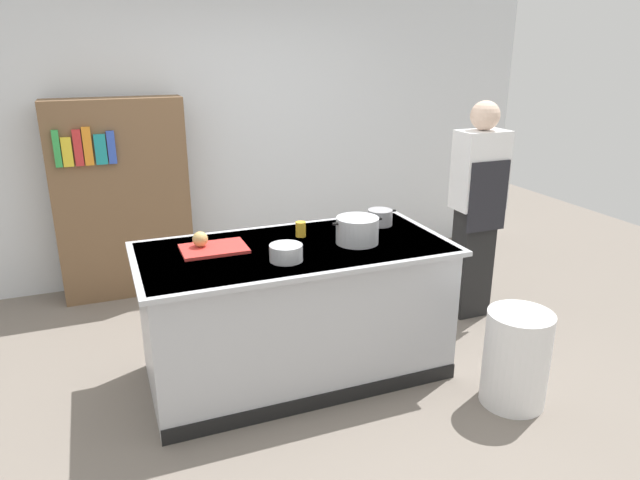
{
  "coord_description": "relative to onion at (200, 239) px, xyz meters",
  "views": [
    {
      "loc": [
        -1.11,
        -3.23,
        2.11
      ],
      "look_at": [
        0.25,
        0.2,
        0.85
      ],
      "focal_mm": 32.28,
      "sensor_mm": 36.0,
      "label": 1
    }
  ],
  "objects": [
    {
      "name": "ground_plane",
      "position": [
        0.56,
        -0.17,
        -0.97
      ],
      "size": [
        10.0,
        10.0,
        0.0
      ],
      "primitive_type": "plane",
      "color": "slate"
    },
    {
      "name": "back_wall",
      "position": [
        0.56,
        1.93,
        0.53
      ],
      "size": [
        6.4,
        0.12,
        3.0
      ],
      "primitive_type": "cube",
      "color": "silver",
      "rests_on": "ground_plane"
    },
    {
      "name": "counter_island",
      "position": [
        0.56,
        -0.17,
        -0.5
      ],
      "size": [
        1.98,
        0.98,
        0.9
      ],
      "color": "#B7BABF",
      "rests_on": "ground_plane"
    },
    {
      "name": "cutting_board",
      "position": [
        0.07,
        -0.04,
        -0.06
      ],
      "size": [
        0.4,
        0.28,
        0.02
      ],
      "primitive_type": "cube",
      "color": "red",
      "rests_on": "counter_island"
    },
    {
      "name": "onion",
      "position": [
        0.0,
        0.0,
        0.0
      ],
      "size": [
        0.1,
        0.1,
        0.1
      ],
      "primitive_type": "sphere",
      "color": "tan",
      "rests_on": "cutting_board"
    },
    {
      "name": "stock_pot",
      "position": [
        0.96,
        -0.24,
        0.02
      ],
      "size": [
        0.34,
        0.27,
        0.17
      ],
      "color": "#B7BABF",
      "rests_on": "counter_island"
    },
    {
      "name": "sauce_pan",
      "position": [
        1.27,
        0.05,
        -0.01
      ],
      "size": [
        0.24,
        0.17,
        0.11
      ],
      "color": "#99999E",
      "rests_on": "counter_island"
    },
    {
      "name": "mixing_bowl",
      "position": [
        0.43,
        -0.38,
        -0.02
      ],
      "size": [
        0.2,
        0.2,
        0.1
      ],
      "primitive_type": "cylinder",
      "color": "#B7BABF",
      "rests_on": "counter_island"
    },
    {
      "name": "juice_cup",
      "position": [
        0.67,
        0.01,
        -0.02
      ],
      "size": [
        0.07,
        0.07,
        0.1
      ],
      "primitive_type": "cylinder",
      "color": "yellow",
      "rests_on": "counter_island"
    },
    {
      "name": "trash_bin",
      "position": [
        1.69,
        -0.98,
        -0.67
      ],
      "size": [
        0.39,
        0.39,
        0.6
      ],
      "primitive_type": "cylinder",
      "color": "white",
      "rests_on": "ground_plane"
    },
    {
      "name": "person_chef",
      "position": [
        2.18,
        0.16,
        -0.05
      ],
      "size": [
        0.38,
        0.25,
        1.72
      ],
      "rotation": [
        0.0,
        0.0,
        1.78
      ],
      "color": "black",
      "rests_on": "ground_plane"
    },
    {
      "name": "bookshelf",
      "position": [
        -0.37,
        1.63,
        -0.12
      ],
      "size": [
        1.1,
        0.31,
        1.7
      ],
      "color": "brown",
      "rests_on": "ground_plane"
    }
  ]
}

